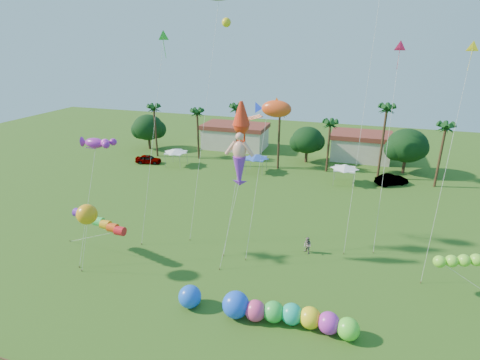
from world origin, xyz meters
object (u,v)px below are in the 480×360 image
(car_a, at_px, (148,159))
(blue_ball, at_px, (190,296))
(car_b, at_px, (392,180))
(spectator_b, at_px, (307,245))
(caterpillar_inflatable, at_px, (283,314))

(car_a, bearing_deg, blue_ball, -154.75)
(car_a, xyz_separation_m, blue_ball, (23.12, -32.13, 0.18))
(car_b, bearing_deg, car_a, 59.45)
(spectator_b, xyz_separation_m, caterpillar_inflatable, (-0.24, -10.76, 0.01))
(car_b, distance_m, caterpillar_inflatable, 35.23)
(car_a, relative_size, blue_ball, 2.37)
(spectator_b, xyz_separation_m, blue_ball, (-7.90, -11.11, 0.05))
(car_b, height_order, blue_ball, blue_ball)
(car_b, relative_size, blue_ball, 2.58)
(car_b, xyz_separation_m, blue_ball, (-17.06, -34.31, 0.14))
(spectator_b, height_order, caterpillar_inflatable, caterpillar_inflatable)
(car_b, distance_m, spectator_b, 24.94)
(spectator_b, height_order, blue_ball, blue_ball)
(spectator_b, bearing_deg, car_a, -175.52)
(blue_ball, bearing_deg, spectator_b, 54.58)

